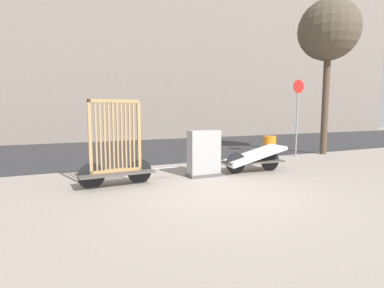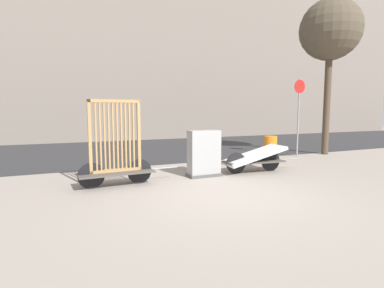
{
  "view_description": "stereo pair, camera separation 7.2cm",
  "coord_description": "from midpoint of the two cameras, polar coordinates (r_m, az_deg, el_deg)",
  "views": [
    {
      "loc": [
        -3.2,
        -5.31,
        1.74
      ],
      "look_at": [
        0.0,
        1.66,
        0.91
      ],
      "focal_mm": 28.0,
      "sensor_mm": 36.0,
      "label": 1
    },
    {
      "loc": [
        -3.14,
        -5.34,
        1.74
      ],
      "look_at": [
        0.0,
        1.66,
        0.91
      ],
      "focal_mm": 28.0,
      "sensor_mm": 36.0,
      "label": 2
    }
  ],
  "objects": [
    {
      "name": "road_strip",
      "position": [
        14.06,
        -11.43,
        -1.02
      ],
      "size": [
        56.0,
        8.72,
        0.01
      ],
      "color": "#2D2D30",
      "rests_on": "ground_plane"
    },
    {
      "name": "bike_cart_with_bedframe",
      "position": [
        7.18,
        -14.51,
        -2.36
      ],
      "size": [
        2.45,
        0.75,
        2.01
      ],
      "rotation": [
        0.0,
        0.0,
        0.06
      ],
      "color": "#4C4742",
      "rests_on": "ground_plane"
    },
    {
      "name": "building_facade",
      "position": [
        21.01,
        -16.2,
        21.95
      ],
      "size": [
        48.0,
        4.0,
        15.06
      ],
      "color": "slate",
      "rests_on": "ground_plane"
    },
    {
      "name": "ground_plane",
      "position": [
        6.44,
        5.95,
        -9.51
      ],
      "size": [
        60.0,
        60.0,
        0.0
      ],
      "primitive_type": "plane",
      "color": "gray"
    },
    {
      "name": "street_tree",
      "position": [
        13.72,
        24.45,
        18.92
      ],
      "size": [
        2.37,
        2.37,
        6.14
      ],
      "color": "#4C3D2D",
      "rests_on": "ground_plane"
    },
    {
      "name": "trash_bin",
      "position": [
        11.49,
        14.36,
        0.08
      ],
      "size": [
        0.47,
        0.47,
        0.84
      ],
      "color": "gray",
      "rests_on": "ground_plane"
    },
    {
      "name": "bike_cart_with_mattress",
      "position": [
        8.76,
        11.43,
        -2.53
      ],
      "size": [
        2.46,
        0.97,
        0.76
      ],
      "rotation": [
        0.0,
        0.0,
        -0.09
      ],
      "color": "#4C4742",
      "rests_on": "ground_plane"
    },
    {
      "name": "sign_post",
      "position": [
        12.29,
        19.28,
        6.55
      ],
      "size": [
        0.51,
        0.06,
        3.0
      ],
      "color": "gray",
      "rests_on": "ground_plane"
    },
    {
      "name": "utility_cabinet",
      "position": [
        8.04,
        2.02,
        -2.12
      ],
      "size": [
        0.91,
        0.43,
        1.24
      ],
      "color": "#4C4C4C",
      "rests_on": "ground_plane"
    }
  ]
}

